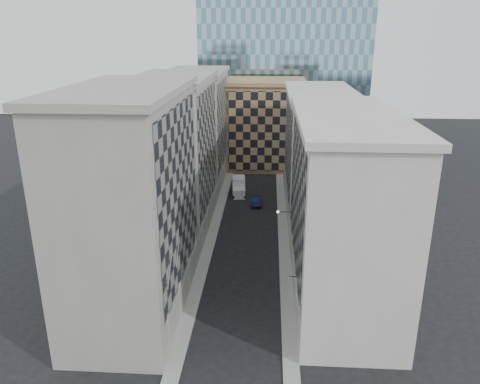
% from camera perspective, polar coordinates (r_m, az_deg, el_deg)
% --- Properties ---
extents(ground, '(260.00, 260.00, 0.00)m').
position_cam_1_polar(ground, '(43.87, -1.05, -21.71)').
color(ground, black).
rests_on(ground, ground).
extents(sidewalk_west, '(1.50, 100.00, 0.15)m').
position_cam_1_polar(sidewalk_west, '(69.72, -3.38, -5.11)').
color(sidewalk_west, '#999993').
rests_on(sidewalk_west, ground).
extents(sidewalk_east, '(1.50, 100.00, 0.15)m').
position_cam_1_polar(sidewalk_east, '(69.29, 5.31, -5.32)').
color(sidewalk_east, '#999993').
rests_on(sidewalk_east, ground).
extents(bldg_left_a, '(10.80, 22.80, 23.70)m').
position_cam_1_polar(bldg_left_a, '(49.13, -12.84, -1.43)').
color(bldg_left_a, gray).
rests_on(bldg_left_a, ground).
extents(bldg_left_b, '(10.80, 22.80, 22.70)m').
position_cam_1_polar(bldg_left_b, '(69.67, -7.89, 4.54)').
color(bldg_left_b, '#9C9991').
rests_on(bldg_left_b, ground).
extents(bldg_left_c, '(10.80, 22.80, 21.70)m').
position_cam_1_polar(bldg_left_c, '(90.89, -5.19, 7.75)').
color(bldg_left_c, gray).
rests_on(bldg_left_c, ground).
extents(bldg_right_a, '(10.80, 26.80, 20.70)m').
position_cam_1_polar(bldg_right_a, '(52.08, 12.26, -1.97)').
color(bldg_right_a, beige).
rests_on(bldg_right_a, ground).
extents(bldg_right_b, '(10.80, 28.80, 19.70)m').
position_cam_1_polar(bldg_right_b, '(77.80, 9.48, 4.88)').
color(bldg_right_b, beige).
rests_on(bldg_right_b, ground).
extents(tan_block, '(16.80, 14.80, 18.80)m').
position_cam_1_polar(tan_block, '(102.77, 3.11, 8.34)').
color(tan_block, tan).
rests_on(tan_block, ground).
extents(church_tower, '(7.20, 7.20, 51.50)m').
position_cam_1_polar(church_tower, '(115.10, 2.32, 18.29)').
color(church_tower, '#302B25').
rests_on(church_tower, ground).
extents(flagpoles_left, '(0.10, 6.33, 2.33)m').
position_cam_1_polar(flagpoles_left, '(45.06, -8.07, -8.40)').
color(flagpoles_left, gray).
rests_on(flagpoles_left, ground).
extents(bracket_lamp, '(1.98, 0.36, 0.36)m').
position_cam_1_polar(bracket_lamp, '(61.35, 4.80, -2.42)').
color(bracket_lamp, black).
rests_on(bracket_lamp, ground).
extents(box_truck, '(2.79, 5.75, 3.05)m').
position_cam_1_polar(box_truck, '(85.85, -0.15, 0.57)').
color(box_truck, silver).
rests_on(box_truck, ground).
extents(dark_car, '(1.77, 4.50, 1.46)m').
position_cam_1_polar(dark_car, '(80.77, 1.96, -1.11)').
color(dark_car, '#0F153A').
rests_on(dark_car, ground).
extents(shop_sign, '(1.19, 0.68, 0.76)m').
position_cam_1_polar(shop_sign, '(50.36, 5.66, -10.53)').
color(shop_sign, black).
rests_on(shop_sign, ground).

